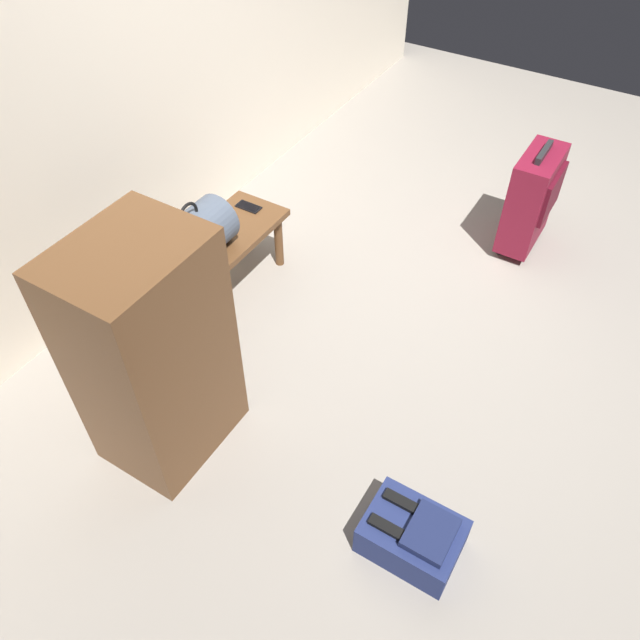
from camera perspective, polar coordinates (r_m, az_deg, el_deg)
The scene contains 7 objects.
ground_plane at distance 3.53m, azimuth 8.95°, elevation 1.13°, with size 6.60×6.60×0.00m, color gray.
bench at distance 3.38m, azimuth -9.97°, elevation 5.88°, with size 1.00×0.36×0.38m.
duffel_bag_slate at distance 3.20m, azimuth -11.60°, elevation 7.37°, with size 0.44×0.26×0.34m.
cell_phone at distance 3.59m, azimuth -6.57°, elevation 10.28°, with size 0.07×0.14×0.01m.
suitcase_upright_burgundy at distance 3.90m, azimuth 18.83°, elevation 10.48°, with size 0.42×0.22×0.67m.
backpack_navy at distance 2.63m, azimuth 8.51°, elevation -18.97°, with size 0.28×0.38×0.21m.
side_cabinet at distance 2.61m, azimuth -15.05°, elevation -3.11°, with size 0.56×0.44×1.10m.
Camera 1 is at (-2.40, -0.82, 2.45)m, focal length 34.89 mm.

